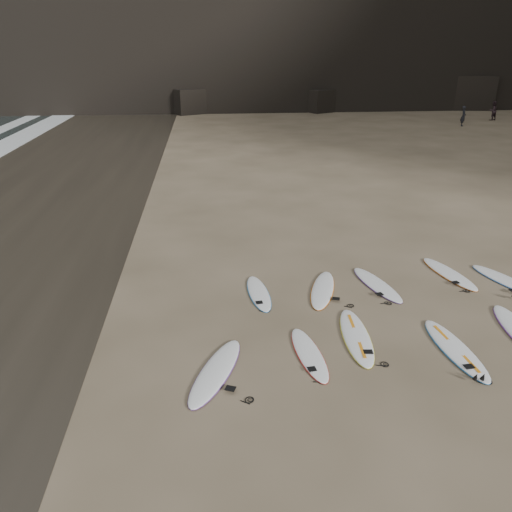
{
  "coord_description": "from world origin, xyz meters",
  "views": [
    {
      "loc": [
        -4.16,
        -10.1,
        6.76
      ],
      "look_at": [
        -2.93,
        2.18,
        1.5
      ],
      "focal_mm": 35.0,
      "sensor_mm": 36.0,
      "label": 1
    }
  ],
  "objects_px": {
    "surfboard_2": "(356,336)",
    "surfboard_3": "(455,349)",
    "surfboard_1": "(309,354)",
    "surfboard_9": "(507,281)",
    "surfboard_5": "(259,293)",
    "surfboard_6": "(323,289)",
    "surfboard_0": "(216,371)",
    "person_a": "(463,116)",
    "surfboard_8": "(449,273)",
    "surfboard_7": "(377,284)",
    "person_b": "(493,111)"
  },
  "relations": [
    {
      "from": "surfboard_1",
      "to": "surfboard_3",
      "type": "relative_size",
      "value": 0.84
    },
    {
      "from": "surfboard_1",
      "to": "surfboard_6",
      "type": "distance_m",
      "value": 3.41
    },
    {
      "from": "surfboard_1",
      "to": "surfboard_9",
      "type": "bearing_deg",
      "value": 19.36
    },
    {
      "from": "surfboard_7",
      "to": "surfboard_9",
      "type": "xyz_separation_m",
      "value": [
        4.07,
        -0.17,
        0.0
      ]
    },
    {
      "from": "surfboard_2",
      "to": "surfboard_5",
      "type": "bearing_deg",
      "value": 134.83
    },
    {
      "from": "surfboard_1",
      "to": "surfboard_5",
      "type": "relative_size",
      "value": 1.0
    },
    {
      "from": "surfboard_2",
      "to": "surfboard_9",
      "type": "relative_size",
      "value": 1.02
    },
    {
      "from": "surfboard_8",
      "to": "person_b",
      "type": "bearing_deg",
      "value": 47.54
    },
    {
      "from": "surfboard_2",
      "to": "surfboard_8",
      "type": "xyz_separation_m",
      "value": [
        3.99,
        3.31,
        -0.0
      ]
    },
    {
      "from": "surfboard_7",
      "to": "person_a",
      "type": "relative_size",
      "value": 1.47
    },
    {
      "from": "surfboard_3",
      "to": "surfboard_6",
      "type": "xyz_separation_m",
      "value": [
        -2.46,
        3.4,
        -0.0
      ]
    },
    {
      "from": "person_a",
      "to": "person_b",
      "type": "distance_m",
      "value": 5.65
    },
    {
      "from": "surfboard_5",
      "to": "surfboard_8",
      "type": "distance_m",
      "value": 6.21
    },
    {
      "from": "surfboard_6",
      "to": "surfboard_8",
      "type": "relative_size",
      "value": 0.99
    },
    {
      "from": "surfboard_6",
      "to": "person_a",
      "type": "xyz_separation_m",
      "value": [
        19.56,
        30.45,
        0.82
      ]
    },
    {
      "from": "surfboard_2",
      "to": "surfboard_9",
      "type": "xyz_separation_m",
      "value": [
        5.52,
        2.62,
        -0.0
      ]
    },
    {
      "from": "surfboard_6",
      "to": "person_a",
      "type": "relative_size",
      "value": 1.49
    },
    {
      "from": "surfboard_2",
      "to": "person_b",
      "type": "distance_m",
      "value": 43.51
    },
    {
      "from": "surfboard_0",
      "to": "person_a",
      "type": "xyz_separation_m",
      "value": [
        22.82,
        34.17,
        0.82
      ]
    },
    {
      "from": "surfboard_2",
      "to": "surfboard_3",
      "type": "relative_size",
      "value": 0.99
    },
    {
      "from": "surfboard_3",
      "to": "surfboard_2",
      "type": "bearing_deg",
      "value": 156.34
    },
    {
      "from": "surfboard_2",
      "to": "person_b",
      "type": "relative_size",
      "value": 1.53
    },
    {
      "from": "surfboard_9",
      "to": "surfboard_1",
      "type": "bearing_deg",
      "value": -173.79
    },
    {
      "from": "surfboard_0",
      "to": "surfboard_7",
      "type": "relative_size",
      "value": 1.04
    },
    {
      "from": "surfboard_0",
      "to": "surfboard_6",
      "type": "distance_m",
      "value": 4.95
    },
    {
      "from": "surfboard_3",
      "to": "person_b",
      "type": "height_order",
      "value": "person_b"
    },
    {
      "from": "surfboard_3",
      "to": "surfboard_1",
      "type": "bearing_deg",
      "value": 173.44
    },
    {
      "from": "surfboard_3",
      "to": "person_a",
      "type": "height_order",
      "value": "person_a"
    },
    {
      "from": "person_b",
      "to": "surfboard_0",
      "type": "bearing_deg",
      "value": 35.76
    },
    {
      "from": "surfboard_3",
      "to": "person_b",
      "type": "distance_m",
      "value": 43.02
    },
    {
      "from": "surfboard_7",
      "to": "person_b",
      "type": "bearing_deg",
      "value": 42.95
    },
    {
      "from": "surfboard_9",
      "to": "surfboard_5",
      "type": "bearing_deg",
      "value": 161.02
    },
    {
      "from": "surfboard_2",
      "to": "surfboard_5",
      "type": "xyz_separation_m",
      "value": [
        -2.17,
        2.59,
        -0.01
      ]
    },
    {
      "from": "surfboard_7",
      "to": "person_a",
      "type": "distance_m",
      "value": 35.16
    },
    {
      "from": "surfboard_0",
      "to": "surfboard_9",
      "type": "relative_size",
      "value": 1.0
    },
    {
      "from": "surfboard_2",
      "to": "surfboard_1",
      "type": "bearing_deg",
      "value": -149.76
    },
    {
      "from": "surfboard_2",
      "to": "surfboard_6",
      "type": "distance_m",
      "value": 2.63
    },
    {
      "from": "surfboard_2",
      "to": "person_b",
      "type": "xyz_separation_m",
      "value": [
        23.89,
        36.35,
        0.84
      ]
    },
    {
      "from": "surfboard_0",
      "to": "surfboard_1",
      "type": "relative_size",
      "value": 1.15
    },
    {
      "from": "surfboard_2",
      "to": "surfboard_7",
      "type": "bearing_deg",
      "value": 67.28
    },
    {
      "from": "surfboard_0",
      "to": "person_a",
      "type": "distance_m",
      "value": 41.1
    },
    {
      "from": "surfboard_0",
      "to": "surfboard_2",
      "type": "relative_size",
      "value": 0.98
    },
    {
      "from": "surfboard_3",
      "to": "surfboard_7",
      "type": "xyz_separation_m",
      "value": [
        -0.74,
        3.57,
        -0.0
      ]
    },
    {
      "from": "surfboard_3",
      "to": "surfboard_8",
      "type": "xyz_separation_m",
      "value": [
        1.79,
        4.1,
        -0.0
      ]
    },
    {
      "from": "surfboard_3",
      "to": "person_a",
      "type": "xyz_separation_m",
      "value": [
        17.1,
        33.85,
        0.82
      ]
    },
    {
      "from": "surfboard_3",
      "to": "surfboard_5",
      "type": "bearing_deg",
      "value": 138.32
    },
    {
      "from": "surfboard_0",
      "to": "surfboard_2",
      "type": "distance_m",
      "value": 3.69
    },
    {
      "from": "surfboard_6",
      "to": "surfboard_9",
      "type": "height_order",
      "value": "surfboard_9"
    },
    {
      "from": "surfboard_3",
      "to": "surfboard_7",
      "type": "height_order",
      "value": "surfboard_3"
    },
    {
      "from": "surfboard_1",
      "to": "person_a",
      "type": "xyz_separation_m",
      "value": [
        20.61,
        33.7,
        0.83
      ]
    }
  ]
}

